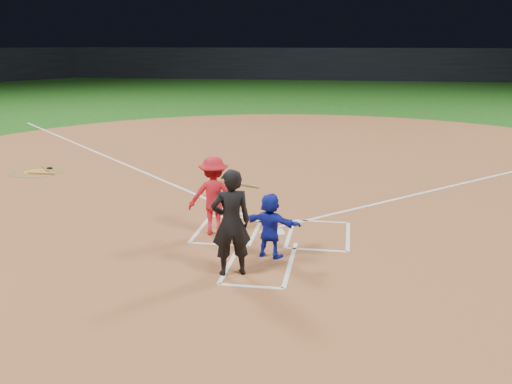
# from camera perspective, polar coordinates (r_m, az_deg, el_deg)

# --- Properties ---
(ground) EXTENTS (120.00, 120.00, 0.00)m
(ground) POSITION_cam_1_polar(r_m,az_deg,el_deg) (12.22, 1.69, -4.11)
(ground) COLOR #164A12
(ground) RESTS_ON ground
(home_plate_dirt) EXTENTS (28.00, 28.00, 0.01)m
(home_plate_dirt) POSITION_cam_1_polar(r_m,az_deg,el_deg) (17.97, 4.21, 2.12)
(home_plate_dirt) COLOR brown
(home_plate_dirt) RESTS_ON ground
(stadium_wall_far) EXTENTS (80.00, 1.20, 3.20)m
(stadium_wall_far) POSITION_cam_1_polar(r_m,az_deg,el_deg) (59.52, 7.94, 12.56)
(stadium_wall_far) COLOR black
(stadium_wall_far) RESTS_ON ground
(home_plate) EXTENTS (0.60, 0.60, 0.02)m
(home_plate) POSITION_cam_1_polar(r_m,az_deg,el_deg) (12.22, 1.69, -4.02)
(home_plate) COLOR white
(home_plate) RESTS_ON home_plate_dirt
(on_deck_circle) EXTENTS (1.70, 1.70, 0.01)m
(on_deck_circle) POSITION_cam_1_polar(r_m,az_deg,el_deg) (19.04, -21.04, 1.91)
(on_deck_circle) COLOR brown
(on_deck_circle) RESTS_ON home_plate_dirt
(on_deck_logo) EXTENTS (0.80, 0.80, 0.00)m
(on_deck_logo) POSITION_cam_1_polar(r_m,az_deg,el_deg) (19.04, -21.04, 1.93)
(on_deck_logo) COLOR #C18B16
(on_deck_logo) RESTS_ON on_deck_circle
(on_deck_bat_a) EXTENTS (0.59, 0.69, 0.06)m
(on_deck_bat_a) POSITION_cam_1_polar(r_m,az_deg,el_deg) (19.17, -20.30, 2.18)
(on_deck_bat_a) COLOR #946136
(on_deck_bat_a) RESTS_ON on_deck_circle
(on_deck_bat_c) EXTENTS (0.84, 0.12, 0.06)m
(on_deck_bat_c) POSITION_cam_1_polar(r_m,az_deg,el_deg) (18.63, -20.71, 1.79)
(on_deck_bat_c) COLOR #A86C3D
(on_deck_bat_c) RESTS_ON on_deck_circle
(bat_weight_donut) EXTENTS (0.19, 0.19, 0.05)m
(bat_weight_donut) POSITION_cam_1_polar(r_m,az_deg,el_deg) (19.27, -19.95, 2.26)
(bat_weight_donut) COLOR black
(bat_weight_donut) RESTS_ON on_deck_circle
(catcher) EXTENTS (1.21, 0.68, 1.24)m
(catcher) POSITION_cam_1_polar(r_m,az_deg,el_deg) (10.70, 1.43, -3.35)
(catcher) COLOR #1622B5
(catcher) RESTS_ON home_plate_dirt
(umpire) EXTENTS (0.81, 0.68, 1.89)m
(umpire) POSITION_cam_1_polar(r_m,az_deg,el_deg) (9.81, -2.51, -3.08)
(umpire) COLOR black
(umpire) RESTS_ON home_plate_dirt
(chalk_markings) EXTENTS (28.35, 17.32, 0.01)m
(chalk_markings) POSITION_cam_1_polar(r_m,az_deg,el_deg) (17.27, 4.00, 1.63)
(chalk_markings) COLOR white
(chalk_markings) RESTS_ON home_plate_dirt
(batter_at_plate) EXTENTS (1.55, 0.83, 1.66)m
(batter_at_plate) POSITION_cam_1_polar(r_m,az_deg,el_deg) (11.95, -4.24, -0.37)
(batter_at_plate) COLOR red
(batter_at_plate) RESTS_ON home_plate_dirt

